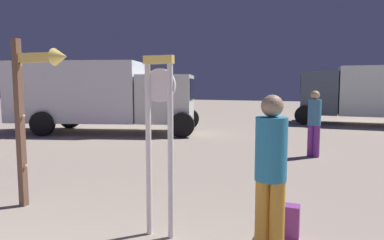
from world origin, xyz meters
TOP-DOWN VIEW (x-y plane):
  - standing_clock at (0.91, 2.68)m, footprint 0.41×0.10m
  - arrow_sign at (-1.27, 2.88)m, footprint 0.98×0.26m
  - person_near_clock at (2.26, 2.64)m, footprint 0.34×0.34m
  - backpack at (2.38, 3.22)m, footprint 0.33×0.23m
  - person_distant at (2.53, 8.40)m, footprint 0.33×0.33m
  - box_truck_near at (-5.62, 10.32)m, footprint 7.64×4.36m
  - box_truck_far at (5.04, 17.17)m, footprint 6.89×2.57m

SIDE VIEW (x-z plane):
  - backpack at x=2.38m, z-range 0.00..0.41m
  - person_distant at x=2.53m, z-range 0.10..1.84m
  - person_near_clock at x=2.26m, z-range 0.10..1.88m
  - standing_clock at x=0.91m, z-range 0.24..2.47m
  - box_truck_near at x=-5.62m, z-range 0.14..2.91m
  - box_truck_far at x=5.04m, z-range 0.17..2.92m
  - arrow_sign at x=-1.27m, z-range 0.43..3.00m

